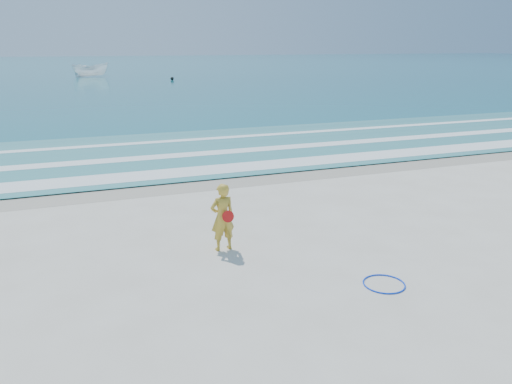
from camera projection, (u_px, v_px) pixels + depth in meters
name	position (u px, v px, depth m)	size (l,w,h in m)	color
ground	(302.00, 309.00, 8.92)	(400.00, 400.00, 0.00)	silver
wet_sand	(188.00, 183.00, 17.00)	(400.00, 2.40, 0.00)	#B2A893
ocean	(83.00, 67.00, 103.18)	(400.00, 190.00, 0.04)	#19727F
shallow	(162.00, 153.00, 21.47)	(400.00, 10.00, 0.01)	#59B7AD
foam_near	(180.00, 172.00, 18.15)	(400.00, 1.40, 0.01)	white
foam_mid	(165.00, 156.00, 20.75)	(400.00, 0.90, 0.01)	white
foam_far	(152.00, 142.00, 23.72)	(400.00, 0.60, 0.01)	white
hoop	(384.00, 284.00, 9.80)	(0.83, 0.83, 0.03)	blue
boat	(91.00, 70.00, 70.69)	(1.87, 4.97, 1.92)	white
buoy	(172.00, 79.00, 64.22)	(0.43, 0.43, 0.43)	black
woman	(222.00, 217.00, 11.26)	(0.62, 0.45, 1.57)	gold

